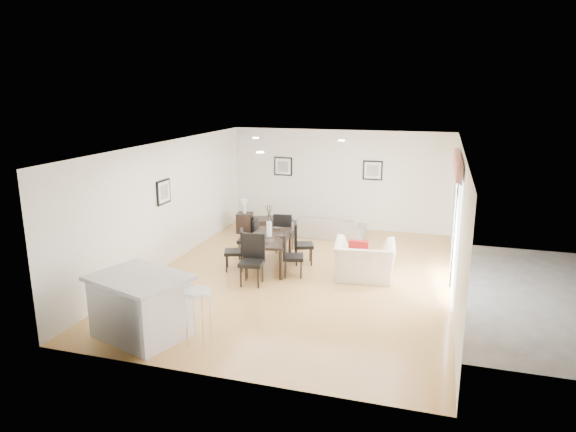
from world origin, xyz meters
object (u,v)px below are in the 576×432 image
(dining_table, at_px, (269,240))
(dining_chair_enear, at_px, (289,252))
(dining_chair_wnear, at_px, (238,248))
(coffee_table, at_px, (273,225))
(sofa, at_px, (329,227))
(armchair, at_px, (364,261))
(bar_stool, at_px, (198,298))
(dining_chair_efar, at_px, (300,241))
(kitchen_island, at_px, (141,306))
(dining_chair_head, at_px, (253,256))
(side_table, at_px, (245,223))
(dining_chair_foot, at_px, (283,231))
(dining_chair_wfar, at_px, (251,236))

(dining_table, relative_size, dining_chair_enear, 1.92)
(dining_chair_wnear, distance_m, coffee_table, 2.97)
(sofa, bearing_deg, armchair, 120.65)
(dining_chair_wnear, relative_size, bar_stool, 1.01)
(dining_chair_wnear, distance_m, dining_chair_enear, 1.16)
(dining_chair_efar, relative_size, bar_stool, 1.07)
(sofa, height_order, coffee_table, sofa)
(sofa, relative_size, kitchen_island, 1.10)
(dining_chair_head, relative_size, bar_stool, 1.14)
(dining_chair_head, relative_size, kitchen_island, 0.59)
(side_table, height_order, bar_stool, bar_stool)
(dining_chair_efar, relative_size, dining_chair_head, 0.94)
(dining_chair_foot, bearing_deg, sofa, -121.97)
(kitchen_island, bearing_deg, dining_chair_wnear, 102.85)
(dining_table, height_order, dining_chair_wnear, dining_chair_wnear)
(armchair, relative_size, dining_chair_wfar, 1.28)
(dining_chair_wfar, distance_m, dining_chair_head, 1.54)
(sofa, distance_m, dining_chair_enear, 3.03)
(dining_chair_enear, height_order, dining_chair_efar, dining_chair_efar)
(armchair, bearing_deg, bar_stool, 53.48)
(armchair, relative_size, bar_stool, 1.36)
(armchair, relative_size, kitchen_island, 0.70)
(armchair, height_order, bar_stool, bar_stool)
(dining_chair_head, bearing_deg, kitchen_island, -114.26)
(coffee_table, xyz_separation_m, side_table, (-0.74, -0.17, 0.06))
(sofa, distance_m, dining_chair_efar, 2.23)
(dining_chair_foot, bearing_deg, coffee_table, -70.31)
(bar_stool, bearing_deg, dining_chair_foot, 90.99)
(sofa, distance_m, dining_chair_foot, 1.76)
(dining_chair_efar, bearing_deg, sofa, -24.06)
(kitchen_island, xyz_separation_m, bar_stool, (0.99, 0.00, 0.25))
(kitchen_island, bearing_deg, side_table, 114.16)
(dining_chair_head, distance_m, kitchen_island, 2.75)
(sofa, distance_m, kitchen_island, 6.42)
(dining_table, relative_size, side_table, 3.28)
(armchair, distance_m, dining_table, 2.10)
(dining_table, bearing_deg, dining_chair_wfar, 134.53)
(coffee_table, relative_size, kitchen_island, 0.60)
(dining_chair_enear, distance_m, dining_chair_foot, 1.55)
(dining_chair_enear, distance_m, kitchen_island, 3.51)
(dining_chair_wfar, height_order, dining_chair_head, dining_chair_head)
(bar_stool, bearing_deg, coffee_table, 97.81)
(dining_chair_wfar, bearing_deg, bar_stool, 2.72)
(dining_chair_wnear, bearing_deg, dining_chair_head, 22.92)
(side_table, xyz_separation_m, kitchen_island, (0.60, -6.00, 0.24))
(dining_chair_head, xyz_separation_m, kitchen_island, (-0.89, -2.60, -0.05))
(armchair, bearing_deg, kitchen_island, 42.69)
(armchair, xyz_separation_m, dining_chair_enear, (-1.50, -0.29, 0.12))
(dining_chair_wnear, relative_size, kitchen_island, 0.52)
(dining_chair_head, bearing_deg, bar_stool, -93.26)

